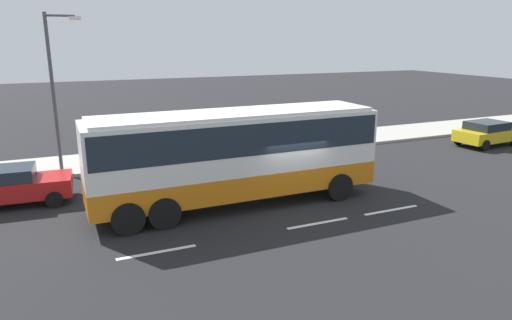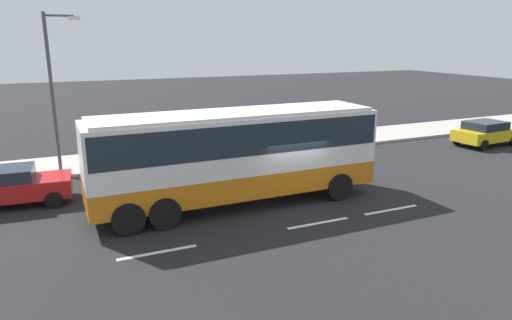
% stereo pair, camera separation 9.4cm
% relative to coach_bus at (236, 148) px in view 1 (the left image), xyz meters
% --- Properties ---
extents(ground_plane, '(120.00, 120.00, 0.00)m').
position_rel_coach_bus_xyz_m(ground_plane, '(1.93, -0.60, -2.24)').
color(ground_plane, black).
extents(sidewalk_curb, '(80.00, 4.00, 0.15)m').
position_rel_coach_bus_xyz_m(sidewalk_curb, '(1.93, 8.34, -2.16)').
color(sidewalk_curb, '#A8A399').
rests_on(sidewalk_curb, ground_plane).
extents(lane_centreline, '(24.10, 0.16, 0.01)m').
position_rel_coach_bus_xyz_m(lane_centreline, '(-4.87, -2.92, -2.23)').
color(lane_centreline, white).
rests_on(lane_centreline, ground_plane).
extents(coach_bus, '(10.99, 2.78, 3.62)m').
position_rel_coach_bus_xyz_m(coach_bus, '(0.00, 0.00, 0.00)').
color(coach_bus, orange).
rests_on(coach_bus, ground_plane).
extents(car_yellow_taxi, '(4.14, 2.23, 1.46)m').
position_rel_coach_bus_xyz_m(car_yellow_taxi, '(17.45, 3.48, -1.45)').
color(car_yellow_taxi, gold).
rests_on(car_yellow_taxi, ground_plane).
extents(car_red_compact, '(4.76, 2.14, 1.49)m').
position_rel_coach_bus_xyz_m(car_red_compact, '(-8.16, 3.40, -1.44)').
color(car_red_compact, '#B21919').
rests_on(car_red_compact, ground_plane).
extents(pedestrian_near_curb, '(0.32, 0.32, 1.71)m').
position_rel_coach_bus_xyz_m(pedestrian_near_curb, '(7.03, 8.04, -1.10)').
color(pedestrian_near_curb, '#38334C').
rests_on(pedestrian_near_curb, sidewalk_curb).
extents(street_lamp, '(1.56, 0.24, 7.20)m').
position_rel_coach_bus_xyz_m(street_lamp, '(-5.97, 7.13, 2.01)').
color(street_lamp, '#47474C').
rests_on(street_lamp, sidewalk_curb).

